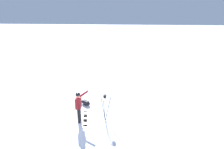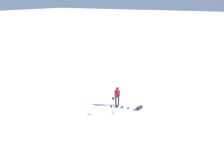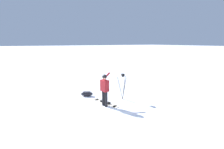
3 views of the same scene
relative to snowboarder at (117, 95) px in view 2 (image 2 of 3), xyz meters
The scene contains 5 objects.
ground_plane 1.37m from the snowboarder, 55.63° to the left, with size 300.00×300.00×0.00m, color white.
snowboarder is the anchor object (origin of this frame).
snowboard 1.03m from the snowboarder, 120.07° to the right, with size 0.77×1.67×0.10m.
gear_bag_large 1.99m from the snowboarder, 79.85° to the right, with size 0.75×0.57×0.28m.
camera_tripod 1.32m from the snowboarder, 165.97° to the right, with size 0.55×0.49×1.48m.
Camera 2 is at (-11.16, -6.11, 7.76)m, focal length 27.88 mm.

